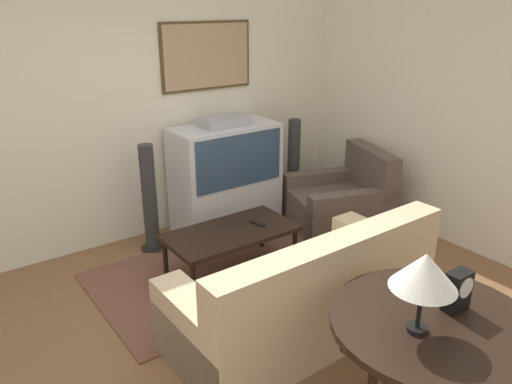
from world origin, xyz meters
TOP-DOWN VIEW (x-y plane):
  - ground_plane at (0.00, 0.00)m, footprint 12.00×12.00m
  - wall_back at (0.01, 2.13)m, footprint 12.00×0.10m
  - wall_right at (2.63, 0.00)m, footprint 0.06×12.00m
  - area_rug at (0.47, 0.93)m, footprint 2.44×1.47m
  - tv at (0.96, 1.77)m, footprint 1.13×0.56m
  - couch at (0.40, -0.18)m, footprint 1.99×0.91m
  - armchair at (1.98, 1.04)m, footprint 1.18×1.13m
  - coffee_table at (0.43, 0.86)m, footprint 1.15×0.61m
  - console_table at (0.37, -1.24)m, footprint 1.12×1.12m
  - table_lamp at (0.22, -1.24)m, footprint 0.34×0.34m
  - mantel_clock at (0.55, -1.24)m, footprint 0.15×0.10m
  - remote at (0.70, 0.84)m, footprint 0.07×0.17m
  - speaker_tower_left at (0.06, 1.72)m, footprint 0.24×0.24m
  - speaker_tower_right at (1.86, 1.72)m, footprint 0.24×0.24m

SIDE VIEW (x-z plane):
  - ground_plane at x=0.00m, z-range 0.00..0.00m
  - area_rug at x=0.47m, z-range 0.00..0.01m
  - armchair at x=1.98m, z-range -0.16..0.69m
  - couch at x=0.40m, z-range -0.13..0.74m
  - coffee_table at x=0.43m, z-range 0.17..0.60m
  - remote at x=0.70m, z-range 0.43..0.45m
  - speaker_tower_left at x=0.06m, z-range -0.03..1.05m
  - speaker_tower_right at x=1.86m, z-range -0.03..1.05m
  - tv at x=0.96m, z-range -0.03..1.18m
  - console_table at x=0.37m, z-range 0.30..1.03m
  - mantel_clock at x=0.55m, z-range 0.73..0.96m
  - table_lamp at x=0.22m, z-range 0.85..1.30m
  - wall_right at x=2.63m, z-range 0.00..2.70m
  - wall_back at x=0.01m, z-range 0.01..2.71m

